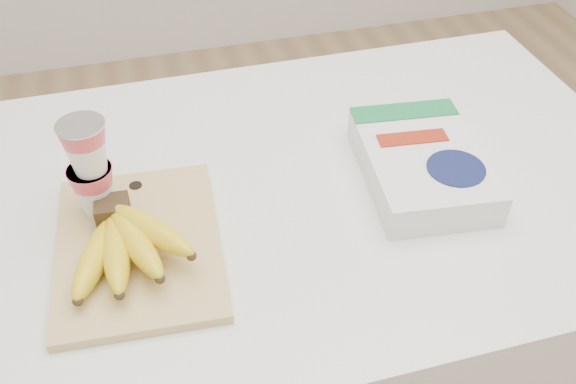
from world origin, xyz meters
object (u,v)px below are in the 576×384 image
object	(u,v)px
bananas	(124,242)
cereal_box	(422,164)
table	(307,335)
yogurt_stack	(89,166)
cutting_board	(139,246)

from	to	relation	value
bananas	cereal_box	distance (m)	0.48
table	yogurt_stack	world-z (taller)	yogurt_stack
cutting_board	bananas	world-z (taller)	bananas
cutting_board	bananas	distance (m)	0.04
yogurt_stack	cereal_box	bearing A→B (deg)	-4.87
cutting_board	bananas	bearing A→B (deg)	-122.65
bananas	yogurt_stack	bearing A→B (deg)	105.79
table	yogurt_stack	distance (m)	0.62
cutting_board	bananas	xyz separation A→B (m)	(-0.02, -0.02, 0.03)
table	cutting_board	size ratio (longest dim) A/B	3.58
cutting_board	yogurt_stack	size ratio (longest dim) A/B	2.00
table	yogurt_stack	size ratio (longest dim) A/B	7.17
table	yogurt_stack	xyz separation A→B (m)	(-0.33, 0.00, 0.52)
cutting_board	cereal_box	world-z (taller)	cereal_box
cutting_board	cereal_box	distance (m)	0.46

